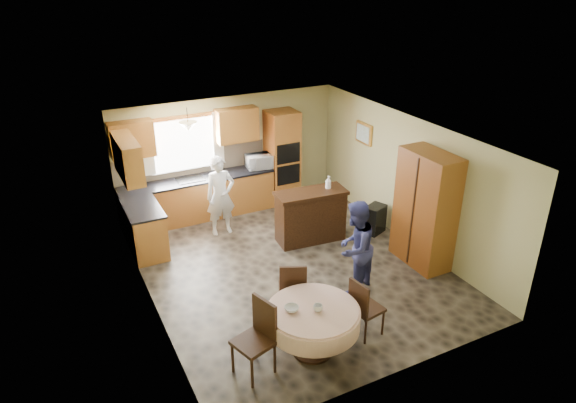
# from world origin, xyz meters

# --- Properties ---
(floor) EXTENTS (5.00, 6.00, 0.01)m
(floor) POSITION_xyz_m (0.00, 0.00, 0.00)
(floor) COLOR brown
(floor) RESTS_ON ground
(ceiling) EXTENTS (5.00, 6.00, 0.01)m
(ceiling) POSITION_xyz_m (0.00, 0.00, 2.50)
(ceiling) COLOR white
(ceiling) RESTS_ON wall_back
(wall_back) EXTENTS (5.00, 0.02, 2.50)m
(wall_back) POSITION_xyz_m (0.00, 3.00, 1.25)
(wall_back) COLOR tan
(wall_back) RESTS_ON floor
(wall_front) EXTENTS (5.00, 0.02, 2.50)m
(wall_front) POSITION_xyz_m (0.00, -3.00, 1.25)
(wall_front) COLOR tan
(wall_front) RESTS_ON floor
(wall_left) EXTENTS (0.02, 6.00, 2.50)m
(wall_left) POSITION_xyz_m (-2.50, 0.00, 1.25)
(wall_left) COLOR tan
(wall_left) RESTS_ON floor
(wall_right) EXTENTS (0.02, 6.00, 2.50)m
(wall_right) POSITION_xyz_m (2.50, 0.00, 1.25)
(wall_right) COLOR tan
(wall_right) RESTS_ON floor
(window) EXTENTS (1.40, 0.03, 1.10)m
(window) POSITION_xyz_m (-1.00, 2.98, 1.60)
(window) COLOR white
(window) RESTS_ON wall_back
(curtain_left) EXTENTS (0.22, 0.02, 1.15)m
(curtain_left) POSITION_xyz_m (-1.75, 2.93, 1.65)
(curtain_left) COLOR white
(curtain_left) RESTS_ON wall_back
(curtain_right) EXTENTS (0.22, 0.02, 1.15)m
(curtain_right) POSITION_xyz_m (-0.25, 2.93, 1.65)
(curtain_right) COLOR white
(curtain_right) RESTS_ON wall_back
(base_cab_back) EXTENTS (3.30, 0.60, 0.88)m
(base_cab_back) POSITION_xyz_m (-0.85, 2.70, 0.44)
(base_cab_back) COLOR #C37D34
(base_cab_back) RESTS_ON floor
(counter_back) EXTENTS (3.30, 0.64, 0.04)m
(counter_back) POSITION_xyz_m (-0.85, 2.70, 0.90)
(counter_back) COLOR black
(counter_back) RESTS_ON base_cab_back
(base_cab_left) EXTENTS (0.60, 1.20, 0.88)m
(base_cab_left) POSITION_xyz_m (-2.20, 1.80, 0.44)
(base_cab_left) COLOR #C37D34
(base_cab_left) RESTS_ON floor
(counter_left) EXTENTS (0.64, 1.20, 0.04)m
(counter_left) POSITION_xyz_m (-2.20, 1.80, 0.90)
(counter_left) COLOR black
(counter_left) RESTS_ON base_cab_left
(backsplash) EXTENTS (3.30, 0.02, 0.55)m
(backsplash) POSITION_xyz_m (-0.85, 2.99, 1.18)
(backsplash) COLOR tan
(backsplash) RESTS_ON wall_back
(wall_cab_left) EXTENTS (0.85, 0.33, 0.72)m
(wall_cab_left) POSITION_xyz_m (-2.05, 2.83, 1.91)
(wall_cab_left) COLOR #CB7C32
(wall_cab_left) RESTS_ON wall_back
(wall_cab_right) EXTENTS (0.90, 0.33, 0.72)m
(wall_cab_right) POSITION_xyz_m (0.15, 2.83, 1.91)
(wall_cab_right) COLOR #CB7C32
(wall_cab_right) RESTS_ON wall_back
(wall_cab_side) EXTENTS (0.33, 1.20, 0.72)m
(wall_cab_side) POSITION_xyz_m (-2.33, 1.80, 1.91)
(wall_cab_side) COLOR #CB7C32
(wall_cab_side) RESTS_ON wall_left
(oven_tower) EXTENTS (0.66, 0.62, 2.12)m
(oven_tower) POSITION_xyz_m (1.15, 2.69, 1.06)
(oven_tower) COLOR #C37D34
(oven_tower) RESTS_ON floor
(oven_upper) EXTENTS (0.56, 0.01, 0.45)m
(oven_upper) POSITION_xyz_m (1.15, 2.38, 1.25)
(oven_upper) COLOR black
(oven_upper) RESTS_ON oven_tower
(oven_lower) EXTENTS (0.56, 0.01, 0.45)m
(oven_lower) POSITION_xyz_m (1.15, 2.38, 0.75)
(oven_lower) COLOR black
(oven_lower) RESTS_ON oven_tower
(pendant) EXTENTS (0.36, 0.36, 0.18)m
(pendant) POSITION_xyz_m (-1.00, 2.50, 2.12)
(pendant) COLOR beige
(pendant) RESTS_ON ceiling
(sideboard) EXTENTS (1.43, 0.69, 0.99)m
(sideboard) POSITION_xyz_m (0.81, 0.74, 0.49)
(sideboard) COLOR #3A200F
(sideboard) RESTS_ON floor
(space_heater) EXTENTS (0.51, 0.44, 0.59)m
(space_heater) POSITION_xyz_m (2.13, 0.43, 0.30)
(space_heater) COLOR black
(space_heater) RESTS_ON floor
(cupboard) EXTENTS (0.56, 1.12, 2.13)m
(cupboard) POSITION_xyz_m (2.22, -0.88, 1.06)
(cupboard) COLOR #C37D34
(cupboard) RESTS_ON floor
(dining_table) EXTENTS (1.30, 1.30, 0.74)m
(dining_table) POSITION_xyz_m (-0.76, -2.12, 0.58)
(dining_table) COLOR #3A200F
(dining_table) RESTS_ON floor
(chair_left) EXTENTS (0.59, 0.59, 1.08)m
(chair_left) POSITION_xyz_m (-1.57, -2.09, 0.60)
(chair_left) COLOR #3A200F
(chair_left) RESTS_ON floor
(chair_back) EXTENTS (0.57, 0.57, 0.99)m
(chair_back) POSITION_xyz_m (-0.64, -1.29, 0.55)
(chair_back) COLOR #3A200F
(chair_back) RESTS_ON floor
(chair_right) EXTENTS (0.47, 0.47, 0.95)m
(chair_right) POSITION_xyz_m (0.08, -2.13, 0.53)
(chair_right) COLOR #3A200F
(chair_right) RESTS_ON floor
(framed_picture) EXTENTS (0.06, 0.54, 0.44)m
(framed_picture) POSITION_xyz_m (2.47, 1.47, 1.78)
(framed_picture) COLOR gold
(framed_picture) RESTS_ON wall_right
(microwave) EXTENTS (0.59, 0.43, 0.31)m
(microwave) POSITION_xyz_m (0.56, 2.65, 1.07)
(microwave) COLOR silver
(microwave) RESTS_ON counter_back
(person_sink) EXTENTS (0.61, 0.41, 1.64)m
(person_sink) POSITION_xyz_m (-0.65, 1.84, 0.82)
(person_sink) COLOR silver
(person_sink) RESTS_ON floor
(person_dining) EXTENTS (1.00, 0.93, 1.63)m
(person_dining) POSITION_xyz_m (0.61, -1.09, 0.81)
(person_dining) COLOR navy
(person_dining) RESTS_ON floor
(bowl_sideboard) EXTENTS (0.27, 0.27, 0.06)m
(bowl_sideboard) POSITION_xyz_m (0.44, 0.74, 1.02)
(bowl_sideboard) COLOR #B2B2B2
(bowl_sideboard) RESTS_ON sideboard
(bottle_sideboard) EXTENTS (0.15, 0.15, 0.32)m
(bottle_sideboard) POSITION_xyz_m (1.19, 0.74, 1.15)
(bottle_sideboard) COLOR silver
(bottle_sideboard) RESTS_ON sideboard
(cup_table) EXTENTS (0.14, 0.14, 0.10)m
(cup_table) POSITION_xyz_m (-0.73, -2.19, 0.79)
(cup_table) COLOR #B2B2B2
(cup_table) RESTS_ON dining_table
(bowl_table) EXTENTS (0.26, 0.26, 0.06)m
(bowl_table) POSITION_xyz_m (-1.04, -2.02, 0.77)
(bowl_table) COLOR #B2B2B2
(bowl_table) RESTS_ON dining_table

